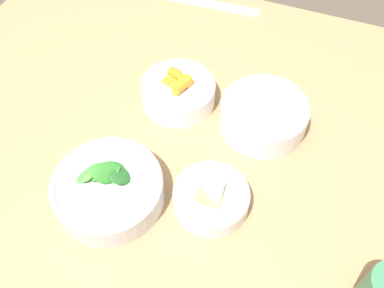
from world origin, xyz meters
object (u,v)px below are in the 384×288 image
object	(u,v)px
bowl_beans_hotdog	(264,116)
ruler	(197,2)
bowl_greens	(108,188)
bowl_cookies	(211,197)
bowl_carrots	(178,91)

from	to	relation	value
bowl_beans_hotdog	ruler	bearing A→B (deg)	128.48
ruler	bowl_beans_hotdog	bearing A→B (deg)	-51.52
bowl_greens	ruler	xyz separation A→B (m)	(-0.06, 0.59, -0.03)
bowl_greens	bowl_beans_hotdog	xyz separation A→B (m)	(0.21, 0.25, -0.00)
bowl_cookies	bowl_beans_hotdog	bearing A→B (deg)	79.80
bowl_beans_hotdog	bowl_carrots	bearing A→B (deg)	179.35
bowl_beans_hotdog	ruler	size ratio (longest dim) A/B	0.52
bowl_carrots	bowl_beans_hotdog	size ratio (longest dim) A/B	0.89
bowl_greens	ruler	distance (m)	0.59
bowl_carrots	bowl_greens	distance (m)	0.26
ruler	bowl_cookies	bearing A→B (deg)	-67.04
bowl_carrots	bowl_cookies	bearing A→B (deg)	-55.02
bowl_carrots	bowl_beans_hotdog	xyz separation A→B (m)	(0.18, -0.00, 0.00)
bowl_carrots	ruler	distance (m)	0.34
bowl_beans_hotdog	bowl_greens	bearing A→B (deg)	-129.13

